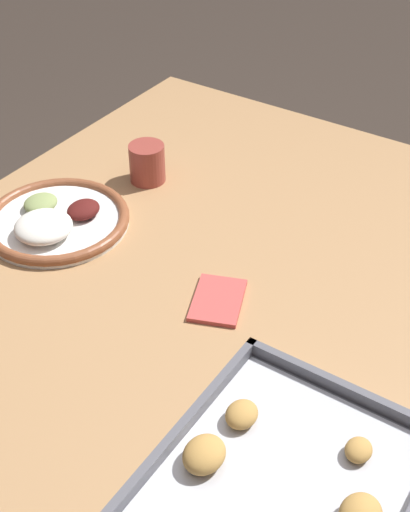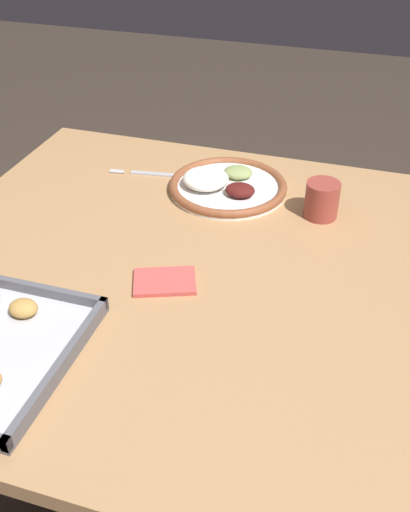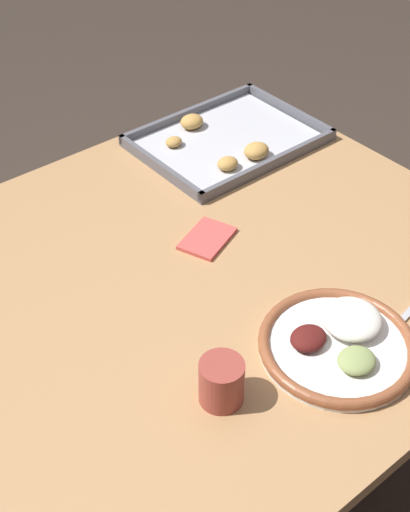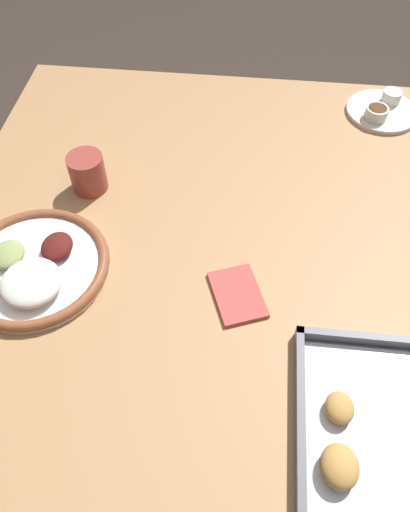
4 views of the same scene
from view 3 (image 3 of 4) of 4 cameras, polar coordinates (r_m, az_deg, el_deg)
ground_plane at (r=1.92m, az=-0.41°, el=-18.24°), size 8.00×8.00×0.00m
dining_table at (r=1.41m, az=-0.54°, el=-4.35°), size 1.17×1.00×0.75m
dinner_plate at (r=1.21m, az=10.68°, el=-6.78°), size 0.27×0.27×0.05m
baking_tray at (r=1.70m, az=1.75°, el=9.24°), size 0.41×0.31×0.04m
drinking_cup at (r=1.10m, az=1.32°, el=-10.03°), size 0.07×0.07×0.08m
napkin at (r=1.41m, az=0.18°, el=1.41°), size 0.13×0.11×0.01m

